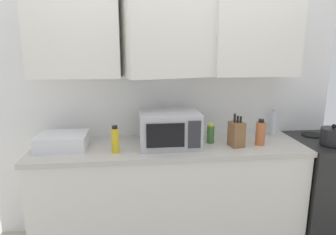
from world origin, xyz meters
name	(u,v)px	position (x,y,z in m)	size (l,w,h in m)	color
wall_back_with_cabinets	(166,61)	(0.00, -0.07, 1.57)	(3.08, 0.51, 2.60)	white
counter_run	(169,195)	(0.00, -0.30, 0.45)	(2.21, 0.63, 0.90)	white
stove_range	(333,187)	(1.49, -0.32, 0.45)	(0.76, 0.64, 0.91)	black
kettle	(333,136)	(1.32, -0.46, 0.98)	(0.19, 0.19, 0.17)	black
microwave	(169,129)	(0.00, -0.32, 1.04)	(0.48, 0.37, 0.28)	#B7B7BC
dish_rack	(63,141)	(-0.85, -0.30, 0.96)	(0.38, 0.30, 0.12)	silver
knife_block	(236,134)	(0.53, -0.39, 1.00)	(0.12, 0.14, 0.27)	brown
bottle_yellow_mustard	(115,140)	(-0.43, -0.44, 1.00)	(0.06, 0.06, 0.21)	gold
bottle_spice_jar	(260,133)	(0.74, -0.38, 1.00)	(0.08, 0.08, 0.22)	#BC6638
bottle_clear_tall	(274,123)	(0.98, -0.10, 1.01)	(0.06, 0.06, 0.24)	silver
bottle_green_oil	(211,134)	(0.35, -0.28, 0.98)	(0.06, 0.06, 0.16)	#386B2D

